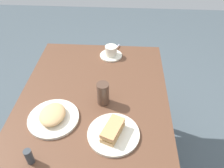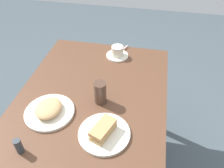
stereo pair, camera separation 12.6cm
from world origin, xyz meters
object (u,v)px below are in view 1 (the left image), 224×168
drinking_glass (103,94)px  side_plate (54,118)px  sandwich_front (113,130)px  dining_table (95,107)px  sandwich_plate (113,134)px  coffee_cup (111,50)px  spoon (115,49)px  salt_shaker (29,156)px  coffee_saucer (111,55)px

drinking_glass → side_plate: bearing=119.2°
sandwich_front → dining_table: bearing=24.4°
sandwich_plate → coffee_cup: coffee_cup is taller
dining_table → coffee_cup: (0.38, -0.07, 0.15)m
spoon → salt_shaker: bearing=160.6°
coffee_saucer → side_plate: (-0.57, 0.25, 0.00)m
sandwich_front → salt_shaker: 0.37m
sandwich_plate → coffee_cup: bearing=4.9°
coffee_saucer → drinking_glass: size_ratio=1.18×
sandwich_plate → side_plate: bearing=76.1°
sandwich_plate → coffee_saucer: sandwich_plate is taller
spoon → salt_shaker: salt_shaker is taller
drinking_glass → sandwich_front: bearing=-163.3°
coffee_saucer → salt_shaker: (-0.80, 0.28, 0.03)m
dining_table → coffee_cup: 0.42m
side_plate → spoon: bearing=-23.0°
coffee_saucer → drinking_glass: bearing=178.5°
coffee_cup → side_plate: size_ratio=0.42×
spoon → side_plate: bearing=157.0°
sandwich_plate → spoon: spoon is taller
side_plate → salt_shaker: (-0.23, 0.03, 0.03)m
spoon → side_plate: 0.70m
coffee_saucer → side_plate: side_plate is taller
drinking_glass → dining_table: bearing=45.9°
sandwich_front → coffee_cup: 0.65m
sandwich_front → spoon: (0.72, 0.03, -0.03)m
coffee_saucer → coffee_cup: (0.00, 0.00, 0.04)m
sandwich_plate → salt_shaker: (-0.16, 0.34, 0.03)m
coffee_saucer → spoon: (0.07, -0.03, 0.01)m
sandwich_front → coffee_saucer: (0.65, 0.05, -0.04)m
sandwich_plate → salt_shaker: salt_shaker is taller
side_plate → salt_shaker: bearing=171.5°
side_plate → dining_table: bearing=-43.3°
spoon → side_plate: (-0.64, 0.27, -0.01)m
spoon → sandwich_plate: bearing=-177.7°
sandwich_front → coffee_saucer: 0.65m
sandwich_plate → coffee_cup: (0.65, 0.06, 0.04)m
drinking_glass → spoon: bearing=-4.3°
sandwich_front → side_plate: 0.31m
spoon → salt_shaker: size_ratio=1.22×
sandwich_plate → side_plate: (0.07, 0.30, 0.00)m
sandwich_plate → drinking_glass: (0.21, 0.07, 0.06)m
sandwich_front → coffee_saucer: sandwich_front is taller
spoon → coffee_cup: bearing=158.6°
dining_table → sandwich_plate: sandwich_plate is taller
coffee_saucer → salt_shaker: salt_shaker is taller
sandwich_front → salt_shaker: salt_shaker is taller
dining_table → sandwich_front: size_ratio=6.94×
sandwich_plate → side_plate: 0.31m
dining_table → salt_shaker: bearing=153.3°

